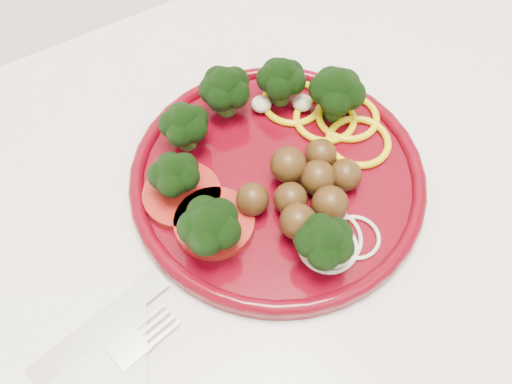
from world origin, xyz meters
TOP-DOWN VIEW (x-y plane):
  - counter at (0.00, 1.70)m, footprint 2.40×0.60m
  - plate at (-0.09, 1.71)m, footprint 0.28×0.28m

SIDE VIEW (x-z plane):
  - counter at x=0.00m, z-range 0.00..0.90m
  - plate at x=-0.09m, z-range 0.89..0.95m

